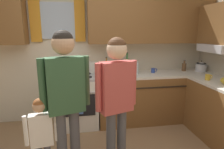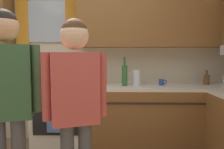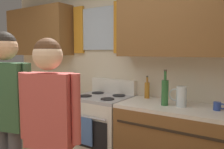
# 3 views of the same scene
# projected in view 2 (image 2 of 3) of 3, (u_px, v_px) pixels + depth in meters

# --- Properties ---
(back_wall_unit) EXTENTS (4.60, 0.42, 2.60)m
(back_wall_unit) POSITION_uv_depth(u_px,v_px,m) (82.00, 41.00, 3.12)
(back_wall_unit) COLOR beige
(back_wall_unit) RESTS_ON ground
(kitchen_counter_run) EXTENTS (2.12, 1.79, 0.90)m
(kitchen_counter_run) POSITION_uv_depth(u_px,v_px,m) (191.00, 125.00, 2.59)
(kitchen_counter_run) COLOR brown
(kitchen_counter_run) RESTS_ON ground
(stove_oven) EXTENTS (0.71, 0.67, 1.10)m
(stove_oven) POSITION_uv_depth(u_px,v_px,m) (62.00, 115.00, 2.96)
(stove_oven) COLOR silver
(stove_oven) RESTS_ON ground
(bottle_squat_brown) EXTENTS (0.08, 0.08, 0.21)m
(bottle_squat_brown) POSITION_uv_depth(u_px,v_px,m) (206.00, 79.00, 2.97)
(bottle_squat_brown) COLOR brown
(bottle_squat_brown) RESTS_ON kitchen_counter_run
(bottle_wine_green) EXTENTS (0.08, 0.08, 0.39)m
(bottle_wine_green) POSITION_uv_depth(u_px,v_px,m) (125.00, 75.00, 2.84)
(bottle_wine_green) COLOR #2D6633
(bottle_wine_green) RESTS_ON kitchen_counter_run
(bottle_oil_amber) EXTENTS (0.06, 0.06, 0.29)m
(bottle_oil_amber) POSITION_uv_depth(u_px,v_px,m) (102.00, 76.00, 3.10)
(bottle_oil_amber) COLOR #B27223
(bottle_oil_amber) RESTS_ON kitchen_counter_run
(mug_cobalt_blue) EXTENTS (0.11, 0.07, 0.08)m
(mug_cobalt_blue) POSITION_uv_depth(u_px,v_px,m) (162.00, 82.00, 2.91)
(mug_cobalt_blue) COLOR #2D479E
(mug_cobalt_blue) RESTS_ON kitchen_counter_run
(water_pitcher) EXTENTS (0.19, 0.11, 0.22)m
(water_pitcher) POSITION_uv_depth(u_px,v_px,m) (136.00, 78.00, 2.88)
(water_pitcher) COLOR silver
(water_pitcher) RESTS_ON kitchen_counter_run
(adult_holding_child) EXTENTS (0.50, 0.25, 1.66)m
(adult_holding_child) POSITION_uv_depth(u_px,v_px,m) (6.00, 90.00, 1.61)
(adult_holding_child) COLOR #4C4C51
(adult_holding_child) RESTS_ON ground
(adult_in_plaid) EXTENTS (0.47, 0.26, 1.59)m
(adult_in_plaid) POSITION_uv_depth(u_px,v_px,m) (75.00, 96.00, 1.60)
(adult_in_plaid) COLOR #4C4C51
(adult_in_plaid) RESTS_ON ground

